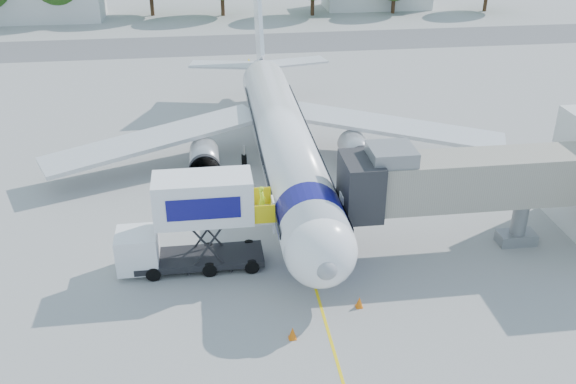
{
  "coord_description": "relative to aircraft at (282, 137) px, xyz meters",
  "views": [
    {
      "loc": [
        -5.15,
        -37.27,
        20.0
      ],
      "look_at": [
        -0.79,
        -4.86,
        3.2
      ],
      "focal_mm": 40.0,
      "sensor_mm": 36.0,
      "label": 1
    }
  ],
  "objects": [
    {
      "name": "safety_cone_a",
      "position": [
        1.91,
        -15.91,
        -2.65
      ],
      "size": [
        0.39,
        0.39,
        0.61
      ],
      "color": "#DB610B",
      "rests_on": "ground"
    },
    {
      "name": "outbuilding_left",
      "position": [
        -28.0,
        55.88,
        -0.29
      ],
      "size": [
        18.4,
        8.4,
        5.3
      ],
      "color": "silver",
      "rests_on": "ground"
    },
    {
      "name": "taxiway_strip",
      "position": [
        0.0,
        37.88,
        -2.94
      ],
      "size": [
        120.0,
        10.0,
        0.01
      ],
      "primitive_type": "cube",
      "color": "#59595B",
      "rests_on": "ground"
    },
    {
      "name": "ground",
      "position": [
        0.0,
        -4.12,
        -2.95
      ],
      "size": [
        160.0,
        160.0,
        0.0
      ],
      "primitive_type": "plane",
      "color": "#999896",
      "rests_on": "ground"
    },
    {
      "name": "catering_hiloader",
      "position": [
        -6.27,
        -11.12,
        -0.19
      ],
      "size": [
        8.5,
        2.44,
        5.5
      ],
      "color": "black",
      "rests_on": "ground"
    },
    {
      "name": "jet_bridge",
      "position": [
        7.99,
        -11.12,
        1.39
      ],
      "size": [
        13.9,
        3.2,
        6.6
      ],
      "color": "gray",
      "rests_on": "ground"
    },
    {
      "name": "aircraft",
      "position": [
        0.0,
        0.0,
        0.0
      ],
      "size": [
        34.17,
        37.73,
        11.35
      ],
      "color": "white",
      "rests_on": "ground"
    },
    {
      "name": "safety_cone_b",
      "position": [
        -1.77,
        -17.85,
        -2.64
      ],
      "size": [
        0.4,
        0.4,
        0.64
      ],
      "color": "#DB610B",
      "rests_on": "ground"
    },
    {
      "name": "guidance_line",
      "position": [
        0.0,
        -4.12,
        -2.94
      ],
      "size": [
        0.15,
        70.0,
        0.01
      ],
      "primitive_type": "cube",
      "color": "yellow",
      "rests_on": "ground"
    },
    {
      "name": "ground_tug",
      "position": [
        1.53,
        -19.26,
        -2.15
      ],
      "size": [
        4.06,
        2.51,
        1.52
      ],
      "rotation": [
        0.0,
        0.0,
        -0.15
      ],
      "color": "white",
      "rests_on": "ground"
    }
  ]
}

